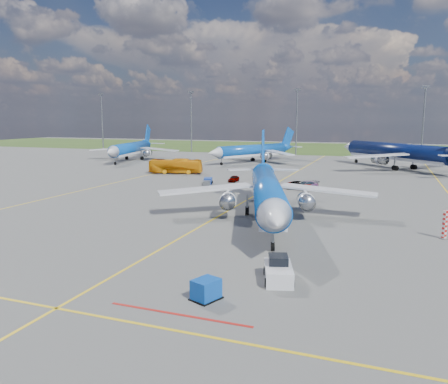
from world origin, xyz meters
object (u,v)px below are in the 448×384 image
(uld_container, at_px, (206,289))
(baggage_tug_c, at_px, (208,182))
(bg_jet_nnw, at_px, (253,162))
(bg_jet_n, at_px, (395,169))
(pushback_tug, at_px, (278,271))
(service_car_b, at_px, (299,185))
(main_airliner, at_px, (267,219))
(service_car_c, at_px, (306,185))
(bg_jet_nw, at_px, (132,160))
(warning_post, at_px, (445,225))
(service_car_a, at_px, (234,179))
(apron_bus, at_px, (176,166))

(uld_container, height_order, baggage_tug_c, uld_container)
(bg_jet_nnw, bearing_deg, bg_jet_n, 21.58)
(baggage_tug_c, bearing_deg, pushback_tug, -78.36)
(service_car_b, relative_size, baggage_tug_c, 1.00)
(main_airliner, bearing_deg, service_car_c, 72.00)
(bg_jet_nw, relative_size, service_car_b, 7.53)
(warning_post, relative_size, service_car_a, 0.81)
(bg_jet_nnw, bearing_deg, main_airliner, -45.30)
(pushback_tug, xyz_separation_m, service_car_c, (-5.99, 45.68, -0.04))
(bg_jet_nnw, relative_size, apron_bus, 3.04)
(pushback_tug, relative_size, uld_container, 3.12)
(bg_jet_nw, bearing_deg, pushback_tug, -64.50)
(bg_jet_nnw, relative_size, bg_jet_n, 0.79)
(warning_post, distance_m, service_car_b, 33.77)
(bg_jet_nw, distance_m, main_airliner, 85.93)
(bg_jet_nnw, relative_size, service_car_c, 7.56)
(warning_post, relative_size, service_car_b, 0.57)
(apron_bus, xyz_separation_m, service_car_a, (16.98, -8.09, -1.06))
(pushback_tug, height_order, service_car_a, pushback_tug)
(warning_post, xyz_separation_m, uld_container, (-17.30, -23.13, -0.78))
(service_car_b, bearing_deg, bg_jet_n, -8.23)
(pushback_tug, distance_m, uld_container, 6.54)
(pushback_tug, distance_m, service_car_a, 54.15)
(bg_jet_n, xyz_separation_m, uld_container, (-13.38, -91.63, 0.72))
(service_car_b, bearing_deg, warning_post, -129.53)
(bg_jet_nnw, distance_m, main_airliner, 73.42)
(uld_container, bearing_deg, bg_jet_nw, 146.29)
(service_car_a, xyz_separation_m, service_car_b, (14.16, -5.10, 0.10))
(main_airliner, bearing_deg, apron_bus, 112.49)
(service_car_a, distance_m, service_car_b, 15.05)
(main_airliner, xyz_separation_m, apron_bus, (-31.81, 38.03, 1.70))
(main_airliner, bearing_deg, bg_jet_nw, 116.03)
(baggage_tug_c, bearing_deg, service_car_a, 38.79)
(bg_jet_nw, distance_m, pushback_tug, 105.11)
(service_car_a, xyz_separation_m, baggage_tug_c, (-3.50, -5.18, -0.10))
(bg_jet_nnw, bearing_deg, baggage_tug_c, -57.68)
(bg_jet_nw, distance_m, service_car_b, 69.45)
(bg_jet_n, height_order, service_car_b, bg_jet_n)
(bg_jet_n, relative_size, service_car_b, 8.92)
(service_car_b, bearing_deg, uld_container, -163.13)
(main_airliner, height_order, uld_container, main_airliner)
(pushback_tug, bearing_deg, bg_jet_n, 66.39)
(service_car_b, bearing_deg, pushback_tug, -157.84)
(service_car_a, distance_m, baggage_tug_c, 6.26)
(apron_bus, relative_size, baggage_tug_c, 2.33)
(warning_post, distance_m, main_airliner, 19.86)
(uld_container, relative_size, service_car_b, 0.34)
(warning_post, xyz_separation_m, service_car_b, (-20.37, 26.93, -0.77))
(pushback_tug, bearing_deg, service_car_b, 81.48)
(bg_jet_n, bearing_deg, uld_container, 40.22)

